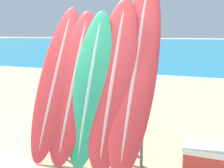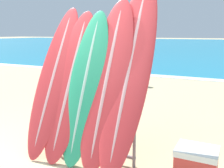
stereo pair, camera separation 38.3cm
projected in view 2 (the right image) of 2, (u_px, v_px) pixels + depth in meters
name	position (u px, v px, depth m)	size (l,w,h in m)	color
ocean_water	(224.00, 45.00, 35.68)	(120.00, 60.00, 0.01)	teal
surfboard_rack	(86.00, 124.00, 3.52)	(1.44, 0.04, 0.85)	slate
surfboard_slot_0	(54.00, 78.00, 3.71)	(0.53, 1.11, 2.05)	red
surfboard_slot_1	(70.00, 83.00, 3.58)	(0.56, 1.02, 1.99)	red
surfboard_slot_2	(86.00, 85.00, 3.45)	(0.52, 0.92, 1.98)	#289E70
surfboard_slot_3	(107.00, 80.00, 3.35)	(0.58, 1.06, 2.14)	red
surfboard_slot_4	(130.00, 70.00, 3.28)	(0.56, 1.30, 2.41)	red
person_mid_beach	(116.00, 52.00, 9.10)	(0.24, 0.30, 1.82)	#846047
cooler_box	(196.00, 163.00, 3.01)	(0.46, 0.39, 0.38)	red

